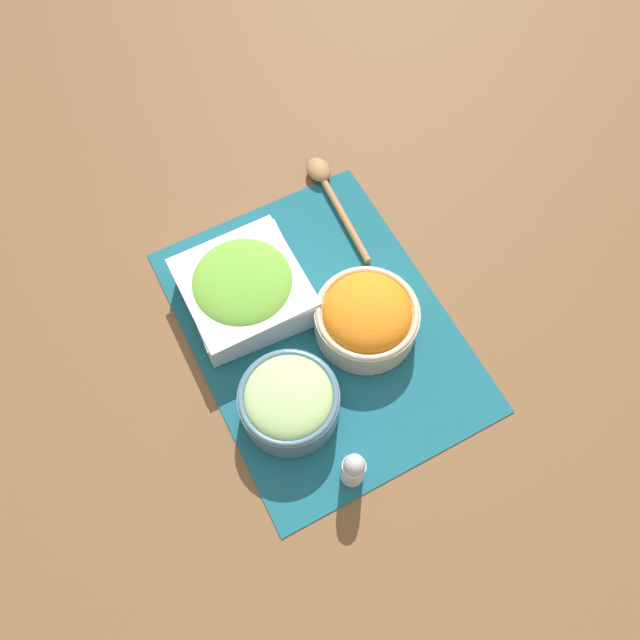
# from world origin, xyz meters

# --- Properties ---
(ground_plane) EXTENTS (3.00, 3.00, 0.00)m
(ground_plane) POSITION_xyz_m (0.00, 0.00, 0.00)
(ground_plane) COLOR brown
(placemat) EXTENTS (0.49, 0.38, 0.00)m
(placemat) POSITION_xyz_m (0.00, 0.00, 0.00)
(placemat) COLOR #195B6B
(placemat) RESTS_ON ground_plane
(lettuce_bowl) EXTENTS (0.18, 0.18, 0.08)m
(lettuce_bowl) POSITION_xyz_m (-0.10, -0.08, 0.04)
(lettuce_bowl) COLOR white
(lettuce_bowl) RESTS_ON placemat
(carrot_bowl) EXTENTS (0.16, 0.16, 0.08)m
(carrot_bowl) POSITION_xyz_m (0.03, 0.06, 0.04)
(carrot_bowl) COLOR beige
(carrot_bowl) RESTS_ON placemat
(cucumber_bowl) EXTENTS (0.14, 0.14, 0.08)m
(cucumber_bowl) POSITION_xyz_m (0.09, -0.10, 0.04)
(cucumber_bowl) COLOR slate
(cucumber_bowl) RESTS_ON placemat
(wooden_spoon) EXTENTS (0.22, 0.04, 0.02)m
(wooden_spoon) POSITION_xyz_m (-0.22, 0.13, 0.01)
(wooden_spoon) COLOR #9E7042
(wooden_spoon) RESTS_ON placemat
(pepper_shaker) EXTENTS (0.03, 0.03, 0.08)m
(pepper_shaker) POSITION_xyz_m (0.22, -0.06, 0.05)
(pepper_shaker) COLOR silver
(pepper_shaker) RESTS_ON placemat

